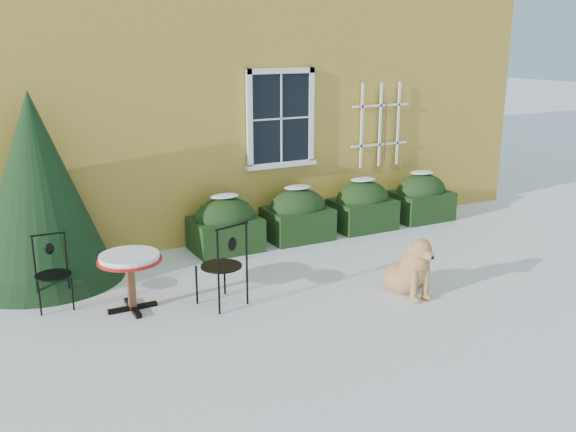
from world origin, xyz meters
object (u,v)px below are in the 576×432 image
patio_chair_near (224,264)px  dog (410,270)px  evergreen_shrub (39,206)px  patio_chair_far (53,272)px  bistro_table (130,264)px

patio_chair_near → dog: 2.43m
evergreen_shrub → patio_chair_far: bearing=-91.9°
evergreen_shrub → bistro_table: 1.87m
evergreen_shrub → patio_chair_near: 2.79m
patio_chair_near → dog: patio_chair_near is taller
patio_chair_far → dog: size_ratio=0.98×
dog → evergreen_shrub: bearing=144.9°
patio_chair_far → dog: (4.17, -1.77, -0.12)m
bistro_table → patio_chair_near: patio_chair_near is taller
bistro_table → patio_chair_near: bearing=-20.1°
patio_chair_far → bistro_table: bearing=-31.4°
bistro_table → dog: dog is taller
evergreen_shrub → bistro_table: evergreen_shrub is taller
patio_chair_near → evergreen_shrub: bearing=-64.1°
evergreen_shrub → patio_chair_far: 1.22m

